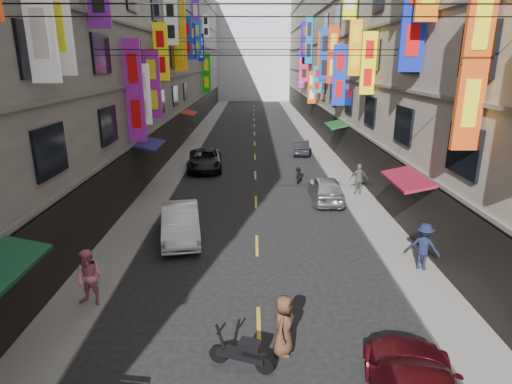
{
  "coord_description": "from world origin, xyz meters",
  "views": [
    {
      "loc": [
        -0.16,
        0.88,
        7.68
      ],
      "look_at": [
        -0.09,
        10.51,
        4.73
      ],
      "focal_mm": 30.0,
      "sensor_mm": 36.0,
      "label": 1
    }
  ],
  "objects_px": {
    "scooter_far_right": "(298,174)",
    "pedestrian_lfar": "(89,278)",
    "car_right_far": "(301,147)",
    "pedestrian_rfar": "(359,179)",
    "car_left_mid": "(181,222)",
    "pedestrian_crossing": "(284,325)",
    "car_right_mid": "(326,189)",
    "pedestrian_rnear": "(424,246)",
    "car_left_far": "(205,160)",
    "scooter_crossing": "(242,353)"
  },
  "relations": [
    {
      "from": "pedestrian_crossing",
      "to": "pedestrian_rfar",
      "type": "bearing_deg",
      "value": -1.24
    },
    {
      "from": "pedestrian_lfar",
      "to": "pedestrian_rnear",
      "type": "distance_m",
      "value": 11.89
    },
    {
      "from": "car_left_mid",
      "to": "pedestrian_crossing",
      "type": "height_order",
      "value": "pedestrian_crossing"
    },
    {
      "from": "pedestrian_lfar",
      "to": "pedestrian_rnear",
      "type": "relative_size",
      "value": 1.03
    },
    {
      "from": "car_right_far",
      "to": "pedestrian_rfar",
      "type": "bearing_deg",
      "value": 105.71
    },
    {
      "from": "pedestrian_lfar",
      "to": "scooter_far_right",
      "type": "bearing_deg",
      "value": 73.94
    },
    {
      "from": "scooter_crossing",
      "to": "car_right_far",
      "type": "distance_m",
      "value": 27.23
    },
    {
      "from": "scooter_crossing",
      "to": "pedestrian_lfar",
      "type": "xyz_separation_m",
      "value": [
        -4.95,
        2.92,
        0.62
      ]
    },
    {
      "from": "scooter_crossing",
      "to": "pedestrian_rnear",
      "type": "bearing_deg",
      "value": -31.31
    },
    {
      "from": "car_right_far",
      "to": "pedestrian_rfar",
      "type": "height_order",
      "value": "pedestrian_rfar"
    },
    {
      "from": "car_left_far",
      "to": "pedestrian_rfar",
      "type": "height_order",
      "value": "pedestrian_rfar"
    },
    {
      "from": "pedestrian_rnear",
      "to": "car_left_mid",
      "type": "bearing_deg",
      "value": 10.82
    },
    {
      "from": "scooter_far_right",
      "to": "pedestrian_rfar",
      "type": "height_order",
      "value": "pedestrian_rfar"
    },
    {
      "from": "scooter_crossing",
      "to": "car_left_mid",
      "type": "xyz_separation_m",
      "value": [
        -2.97,
        8.6,
        0.32
      ]
    },
    {
      "from": "car_right_mid",
      "to": "pedestrian_crossing",
      "type": "height_order",
      "value": "pedestrian_crossing"
    },
    {
      "from": "car_right_far",
      "to": "pedestrian_rfar",
      "type": "distance_m",
      "value": 12.27
    },
    {
      "from": "car_left_mid",
      "to": "pedestrian_lfar",
      "type": "bearing_deg",
      "value": -119.12
    },
    {
      "from": "pedestrian_lfar",
      "to": "pedestrian_rnear",
      "type": "xyz_separation_m",
      "value": [
        11.64,
        2.41,
        -0.03
      ]
    },
    {
      "from": "car_left_far",
      "to": "pedestrian_rfar",
      "type": "bearing_deg",
      "value": -39.36
    },
    {
      "from": "car_right_mid",
      "to": "pedestrian_rfar",
      "type": "height_order",
      "value": "pedestrian_rfar"
    },
    {
      "from": "scooter_far_right",
      "to": "car_left_mid",
      "type": "distance_m",
      "value": 11.56
    },
    {
      "from": "car_left_mid",
      "to": "car_right_mid",
      "type": "relative_size",
      "value": 1.06
    },
    {
      "from": "car_left_far",
      "to": "pedestrian_crossing",
      "type": "distance_m",
      "value": 21.34
    },
    {
      "from": "car_left_mid",
      "to": "pedestrian_lfar",
      "type": "height_order",
      "value": "pedestrian_lfar"
    },
    {
      "from": "pedestrian_rfar",
      "to": "car_right_far",
      "type": "bearing_deg",
      "value": -76.63
    },
    {
      "from": "pedestrian_rfar",
      "to": "pedestrian_rnear",
      "type": "bearing_deg",
      "value": 94.88
    },
    {
      "from": "pedestrian_rnear",
      "to": "pedestrian_crossing",
      "type": "height_order",
      "value": "pedestrian_rnear"
    },
    {
      "from": "scooter_crossing",
      "to": "scooter_far_right",
      "type": "relative_size",
      "value": 0.96
    },
    {
      "from": "car_right_mid",
      "to": "pedestrian_crossing",
      "type": "distance_m",
      "value": 13.74
    },
    {
      "from": "scooter_far_right",
      "to": "car_left_mid",
      "type": "relative_size",
      "value": 0.39
    },
    {
      "from": "scooter_far_right",
      "to": "pedestrian_lfar",
      "type": "xyz_separation_m",
      "value": [
        -8.26,
        -15.37,
        0.62
      ]
    },
    {
      "from": "pedestrian_crossing",
      "to": "pedestrian_rnear",
      "type": "bearing_deg",
      "value": -30.14
    },
    {
      "from": "car_left_far",
      "to": "pedestrian_lfar",
      "type": "relative_size",
      "value": 2.79
    },
    {
      "from": "car_left_mid",
      "to": "scooter_far_right",
      "type": "bearing_deg",
      "value": 47.1
    },
    {
      "from": "scooter_far_right",
      "to": "pedestrian_crossing",
      "type": "height_order",
      "value": "pedestrian_crossing"
    },
    {
      "from": "scooter_crossing",
      "to": "scooter_far_right",
      "type": "bearing_deg",
      "value": 9.88
    },
    {
      "from": "car_left_mid",
      "to": "car_left_far",
      "type": "xyz_separation_m",
      "value": [
        -0.3,
        12.89,
        -0.03
      ]
    },
    {
      "from": "car_left_mid",
      "to": "pedestrian_rfar",
      "type": "xyz_separation_m",
      "value": [
        9.48,
        6.18,
        0.28
      ]
    },
    {
      "from": "car_left_mid",
      "to": "car_right_mid",
      "type": "height_order",
      "value": "car_left_mid"
    },
    {
      "from": "car_right_mid",
      "to": "pedestrian_lfar",
      "type": "relative_size",
      "value": 2.29
    },
    {
      "from": "car_left_mid",
      "to": "scooter_crossing",
      "type": "bearing_deg",
      "value": -80.85
    },
    {
      "from": "car_right_mid",
      "to": "car_right_far",
      "type": "height_order",
      "value": "car_right_mid"
    },
    {
      "from": "car_right_mid",
      "to": "car_right_far",
      "type": "distance_m",
      "value": 12.93
    },
    {
      "from": "scooter_crossing",
      "to": "car_left_far",
      "type": "distance_m",
      "value": 21.74
    },
    {
      "from": "car_left_far",
      "to": "pedestrian_crossing",
      "type": "height_order",
      "value": "pedestrian_crossing"
    },
    {
      "from": "scooter_far_right",
      "to": "pedestrian_rfar",
      "type": "bearing_deg",
      "value": 139.28
    },
    {
      "from": "scooter_far_right",
      "to": "car_left_far",
      "type": "xyz_separation_m",
      "value": [
        -6.58,
        3.2,
        0.29
      ]
    },
    {
      "from": "scooter_crossing",
      "to": "car_left_far",
      "type": "height_order",
      "value": "car_left_far"
    },
    {
      "from": "pedestrian_rnear",
      "to": "pedestrian_rfar",
      "type": "bearing_deg",
      "value": -59.35
    },
    {
      "from": "scooter_far_right",
      "to": "pedestrian_rnear",
      "type": "relative_size",
      "value": 0.99
    }
  ]
}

